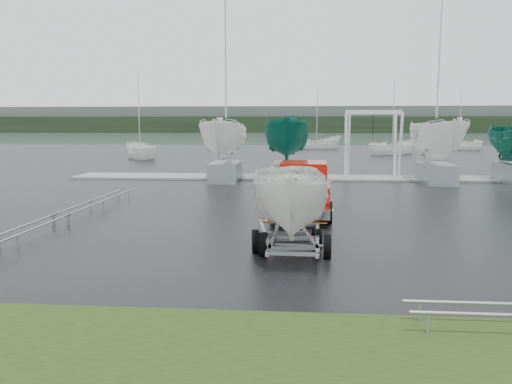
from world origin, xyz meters
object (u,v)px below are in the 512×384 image
object	(u,v)px
trailer_parked	(286,149)
pickup_truck	(303,187)
boat_hoist	(373,135)
trailer_hitched	(297,146)

from	to	relation	value
trailer_parked	pickup_truck	bearing A→B (deg)	76.88
pickup_truck	boat_hoist	bearing A→B (deg)	72.57
pickup_truck	boat_hoist	world-z (taller)	boat_hoist
pickup_truck	trailer_parked	world-z (taller)	trailer_parked
trailer_hitched	trailer_parked	bearing A→B (deg)	121.56
pickup_truck	boat_hoist	xyz separation A→B (m)	(4.27, 11.83, 1.71)
trailer_hitched	boat_hoist	bearing A→B (deg)	78.35
trailer_hitched	trailer_parked	distance (m)	0.56
trailer_hitched	trailer_parked	world-z (taller)	trailer_hitched
pickup_truck	trailer_parked	distance (m)	6.05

